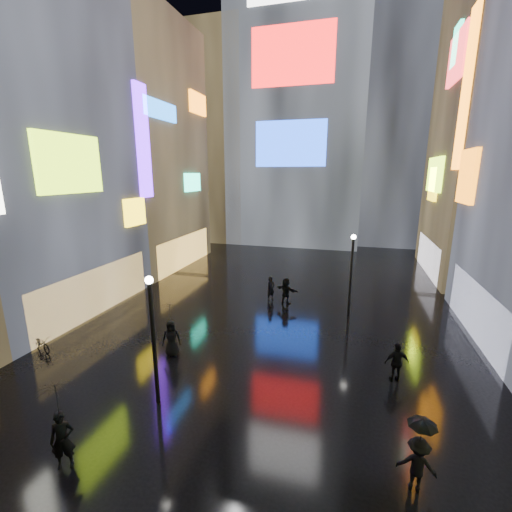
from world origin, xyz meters
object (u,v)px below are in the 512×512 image
at_px(lamp_near, 153,334).
at_px(bicycle, 41,343).
at_px(lamp_far, 351,271).
at_px(pedestrian_3, 397,362).
at_px(pedestrian_0, 62,440).

bearing_deg(lamp_near, bicycle, 165.86).
xyz_separation_m(lamp_far, pedestrian_3, (2.09, -6.71, -2.07)).
distance_m(lamp_near, bicycle, 8.49).
distance_m(lamp_far, pedestrian_3, 7.33).
relative_size(lamp_near, pedestrian_0, 2.75).
bearing_deg(lamp_near, lamp_far, 56.95).
bearing_deg(pedestrian_3, lamp_far, -87.66).
xyz_separation_m(lamp_far, bicycle, (-14.89, -8.84, -2.54)).
distance_m(lamp_near, pedestrian_3, 10.22).
bearing_deg(lamp_far, bicycle, -149.30).
xyz_separation_m(lamp_near, lamp_far, (7.04, 10.82, 0.00)).
height_order(pedestrian_0, bicycle, pedestrian_0).
xyz_separation_m(pedestrian_0, pedestrian_3, (10.25, 7.53, -0.07)).
relative_size(lamp_far, pedestrian_0, 2.75).
bearing_deg(lamp_far, lamp_near, -123.05).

